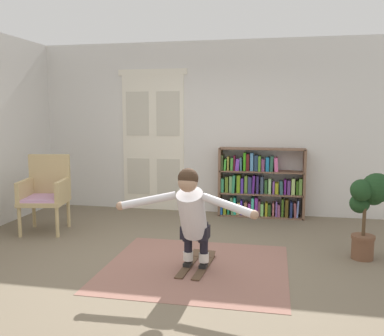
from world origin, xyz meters
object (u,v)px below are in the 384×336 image
(skis_pair, at_px, (197,265))
(person_skier, at_px, (192,212))
(bookshelf, at_px, (258,186))
(wicker_chair, at_px, (46,191))
(potted_plant, at_px, (369,203))

(skis_pair, distance_m, person_skier, 0.68)
(skis_pair, bearing_deg, bookshelf, 76.95)
(bookshelf, distance_m, person_skier, 2.73)
(person_skier, bearing_deg, skis_pair, 85.79)
(wicker_chair, xyz_separation_m, potted_plant, (4.33, -0.33, 0.09))
(wicker_chair, height_order, person_skier, person_skier)
(potted_plant, bearing_deg, person_skier, -155.92)
(person_skier, bearing_deg, potted_plant, 24.08)
(potted_plant, height_order, skis_pair, potted_plant)
(skis_pair, relative_size, person_skier, 0.54)
(bookshelf, height_order, skis_pair, bookshelf)
(person_skier, bearing_deg, wicker_chair, 153.55)
(wicker_chair, bearing_deg, bookshelf, 26.21)
(bookshelf, distance_m, potted_plant, 2.25)
(wicker_chair, relative_size, person_skier, 0.75)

